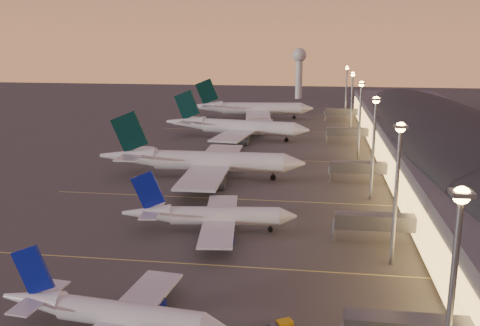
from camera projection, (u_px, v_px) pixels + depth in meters
name	position (u px, v px, depth m)	size (l,w,h in m)	color
ground	(196.00, 253.00, 101.34)	(700.00, 700.00, 0.00)	#3D3B38
airliner_narrow_south	(111.00, 313.00, 73.13)	(33.71, 30.28, 12.03)	silver
airliner_narrow_north	(210.00, 216.00, 111.76)	(36.80, 33.08, 13.14)	silver
airliner_wide_near	(201.00, 161.00, 153.88)	(60.10, 54.56, 19.28)	silver
airliner_wide_mid	(236.00, 127.00, 212.05)	(59.46, 54.75, 19.05)	silver
airliner_wide_far	(251.00, 109.00, 263.64)	(62.15, 57.01, 19.88)	silver
terminal_building	(450.00, 143.00, 160.57)	(56.35, 255.00, 17.46)	#535358
light_masts	(366.00, 116.00, 154.89)	(2.20, 217.20, 25.90)	slate
radar_tower	(299.00, 65.00, 345.23)	(9.00, 9.00, 32.50)	silver
lane_markings	(230.00, 193.00, 139.85)	(90.00, 180.36, 0.00)	#D8C659
baggage_tug_b	(282.00, 325.00, 75.34)	(3.57, 2.84, 1.01)	gold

